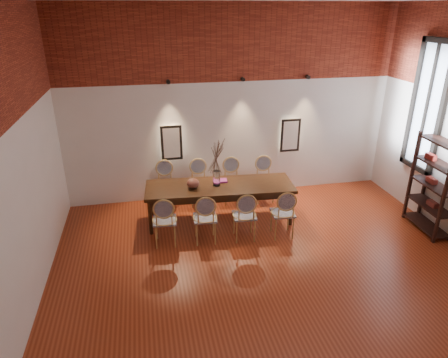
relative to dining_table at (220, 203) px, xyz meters
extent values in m
cube|color=maroon|center=(0.50, -2.32, -0.39)|extent=(7.00, 7.00, 0.02)
cube|color=silver|center=(0.50, 1.23, 1.62)|extent=(7.00, 0.10, 4.00)
cube|color=maroon|center=(0.50, 1.16, 2.88)|extent=(7.00, 0.02, 1.50)
cube|color=#FFEAC6|center=(-0.80, 1.13, 0.93)|extent=(0.36, 0.06, 0.66)
cube|color=#FFEAC6|center=(1.80, 1.13, 0.93)|extent=(0.36, 0.06, 0.66)
cylinder|color=black|center=(-0.80, 1.10, 2.17)|extent=(0.08, 0.10, 0.08)
cylinder|color=black|center=(0.70, 1.10, 2.17)|extent=(0.08, 0.10, 0.08)
cylinder|color=black|center=(2.10, 1.10, 2.17)|extent=(0.08, 0.10, 0.08)
cube|color=silver|center=(3.96, -0.32, 1.77)|extent=(0.02, 0.78, 2.38)
cube|color=black|center=(3.94, -0.32, 1.77)|extent=(0.08, 0.90, 2.50)
cube|color=black|center=(3.94, -0.32, 1.77)|extent=(0.06, 0.06, 2.40)
cube|color=#331C0E|center=(0.00, 0.00, 0.00)|extent=(2.89, 1.12, 0.75)
cylinder|color=silver|center=(-0.06, 0.00, 0.53)|extent=(0.14, 0.14, 0.30)
ellipsoid|color=brown|center=(-0.52, -0.01, 0.46)|extent=(0.24, 0.24, 0.18)
cube|color=#872272|center=(0.05, 0.17, 0.39)|extent=(0.27, 0.20, 0.03)
camera|label=1|loc=(-1.33, -6.85, 3.53)|focal=32.00mm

